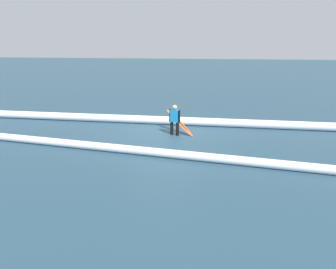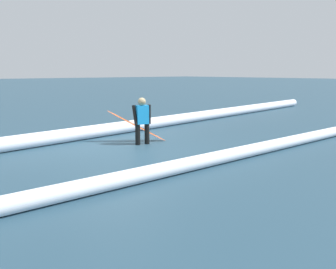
# 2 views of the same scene
# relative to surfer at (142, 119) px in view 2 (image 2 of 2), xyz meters

# --- Properties ---
(ground_plane) EXTENTS (195.09, 195.09, 0.00)m
(ground_plane) POSITION_rel_surfer_xyz_m (0.62, -0.13, -0.73)
(ground_plane) COLOR #274558
(surfer) EXTENTS (0.50, 0.30, 1.32)m
(surfer) POSITION_rel_surfer_xyz_m (0.00, 0.00, 0.00)
(surfer) COLOR black
(surfer) RESTS_ON ground_plane
(surfboard) EXTENTS (1.53, 1.19, 0.95)m
(surfboard) POSITION_rel_surfer_xyz_m (-0.12, -0.43, -0.27)
(surfboard) COLOR #E55926
(surfboard) RESTS_ON ground_plane
(wave_crest_foreground) EXTENTS (23.47, 2.01, 0.40)m
(wave_crest_foreground) POSITION_rel_surfer_xyz_m (-1.64, -1.91, -0.53)
(wave_crest_foreground) COLOR white
(wave_crest_foreground) RESTS_ON ground_plane
(wave_crest_midground) EXTENTS (25.51, 1.68, 0.30)m
(wave_crest_midground) POSITION_rel_surfer_xyz_m (1.31, 2.71, -0.58)
(wave_crest_midground) COLOR white
(wave_crest_midground) RESTS_ON ground_plane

